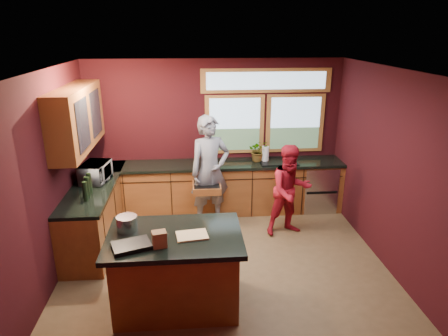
{
  "coord_description": "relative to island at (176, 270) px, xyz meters",
  "views": [
    {
      "loc": [
        -0.43,
        -4.97,
        3.18
      ],
      "look_at": [
        0.02,
        0.4,
        1.29
      ],
      "focal_mm": 32.0,
      "sensor_mm": 36.0,
      "label": 1
    }
  ],
  "objects": [
    {
      "name": "left_counter",
      "position": [
        -1.3,
        1.73,
        -0.01
      ],
      "size": [
        0.64,
        2.3,
        0.93
      ],
      "color": "brown",
      "rests_on": "floor"
    },
    {
      "name": "paper_towel",
      "position": [
        1.53,
        2.58,
        0.59
      ],
      "size": [
        0.12,
        0.12,
        0.28
      ],
      "primitive_type": "cylinder",
      "color": "white",
      "rests_on": "back_counter"
    },
    {
      "name": "island",
      "position": [
        0.0,
        0.0,
        0.0
      ],
      "size": [
        1.55,
        1.05,
        0.95
      ],
      "color": "brown",
      "rests_on": "floor"
    },
    {
      "name": "potted_plant",
      "position": [
        1.4,
        2.63,
        0.64
      ],
      "size": [
        0.35,
        0.3,
        0.38
      ],
      "primitive_type": "imported",
      "color": "#999999",
      "rests_on": "back_counter"
    },
    {
      "name": "person_grey",
      "position": [
        0.52,
        2.13,
        0.46
      ],
      "size": [
        0.79,
        0.64,
        1.88
      ],
      "primitive_type": "imported",
      "rotation": [
        0.0,
        0.0,
        0.32
      ],
      "color": "slate",
      "rests_on": "floor"
    },
    {
      "name": "stock_pot",
      "position": [
        -0.55,
        0.15,
        0.56
      ],
      "size": [
        0.24,
        0.24,
        0.18
      ],
      "primitive_type": "cylinder",
      "color": "silver",
      "rests_on": "island"
    },
    {
      "name": "paper_bag",
      "position": [
        -0.15,
        -0.25,
        0.56
      ],
      "size": [
        0.17,
        0.15,
        0.18
      ],
      "primitive_type": "cube",
      "rotation": [
        0.0,
        0.0,
        0.22
      ],
      "color": "brown",
      "rests_on": "island"
    },
    {
      "name": "microwave",
      "position": [
        -1.27,
        1.84,
        0.6
      ],
      "size": [
        0.44,
        0.58,
        0.3
      ],
      "primitive_type": "imported",
      "rotation": [
        0.0,
        0.0,
        1.42
      ],
      "color": "#999999",
      "rests_on": "left_counter"
    },
    {
      "name": "person_red",
      "position": [
        1.77,
        1.66,
        0.27
      ],
      "size": [
        0.83,
        0.71,
        1.49
      ],
      "primitive_type": "imported",
      "rotation": [
        0.0,
        0.0,
        0.22
      ],
      "color": "maroon",
      "rests_on": "floor"
    },
    {
      "name": "cutting_board",
      "position": [
        0.2,
        -0.05,
        0.48
      ],
      "size": [
        0.38,
        0.3,
        0.02
      ],
      "primitive_type": "cube",
      "rotation": [
        0.0,
        0.0,
        0.14
      ],
      "color": "tan",
      "rests_on": "island"
    },
    {
      "name": "back_counter",
      "position": [
        0.85,
        2.58,
        -0.01
      ],
      "size": [
        4.5,
        0.64,
        0.93
      ],
      "color": "brown",
      "rests_on": "floor"
    },
    {
      "name": "floor",
      "position": [
        0.65,
        0.88,
        -0.48
      ],
      "size": [
        4.5,
        4.5,
        0.0
      ],
      "primitive_type": "plane",
      "color": "brown",
      "rests_on": "ground"
    },
    {
      "name": "room_shell",
      "position": [
        0.06,
        1.2,
        1.32
      ],
      "size": [
        4.52,
        4.02,
        2.71
      ],
      "color": "black",
      "rests_on": "ground"
    },
    {
      "name": "black_tray",
      "position": [
        -0.45,
        -0.25,
        0.49
      ],
      "size": [
        0.47,
        0.4,
        0.05
      ],
      "primitive_type": "cube",
      "rotation": [
        0.0,
        0.0,
        0.34
      ],
      "color": "black",
      "rests_on": "island"
    }
  ]
}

